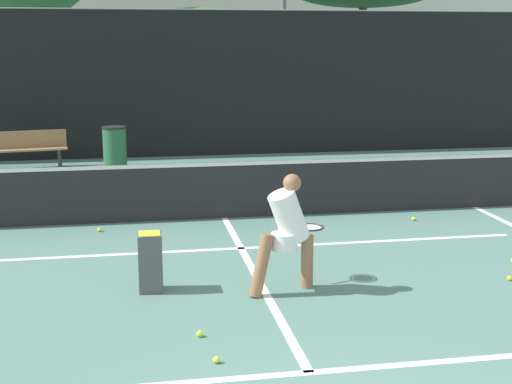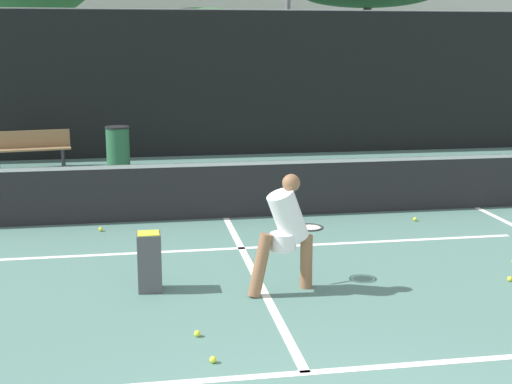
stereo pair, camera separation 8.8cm
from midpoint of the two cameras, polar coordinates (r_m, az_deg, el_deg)
court_baseline_near at (r=6.61m, az=3.88°, el=-14.21°), size 11.00×0.10×0.01m
court_service_line at (r=10.25m, az=-1.45°, el=-4.51°), size 8.25×0.10×0.01m
court_center_mark at (r=9.23m, az=-0.44°, el=-6.40°), size 0.10×5.77×0.01m
net at (r=11.86m, az=-2.78°, el=0.31°), size 11.09×0.09×1.07m
fence_back at (r=18.27m, az=-5.53°, el=8.59°), size 24.00×0.06×3.68m
player_practicing at (r=8.35m, az=2.23°, el=-3.00°), size 1.09×0.80×1.42m
tennis_ball_scattered_0 at (r=7.33m, az=-4.88°, el=-11.24°), size 0.07×0.07×0.07m
tennis_ball_scattered_2 at (r=12.05m, az=12.28°, el=-2.11°), size 0.07×0.07×0.07m
tennis_ball_scattered_3 at (r=11.38m, az=-12.63°, el=-2.95°), size 0.07×0.07×0.07m
tennis_ball_scattered_4 at (r=9.43m, az=19.38°, el=-6.52°), size 0.07×0.07×0.07m
tennis_ball_scattered_6 at (r=6.77m, az=-3.59°, el=-13.25°), size 0.07×0.07×0.07m
ball_hopper at (r=8.56m, az=-8.76°, el=-5.45°), size 0.28×0.28×0.71m
courtside_bench at (r=17.39m, az=-18.05°, el=3.39°), size 1.87×0.64×0.86m
trash_bin at (r=16.88m, az=-11.38°, el=3.53°), size 0.56×0.56×0.97m
parked_car at (r=21.99m, az=-7.67°, el=5.96°), size 1.84×4.47×1.47m
tree_mid at (r=23.11m, az=-4.67°, el=13.30°), size 3.44×3.44×3.92m
building_far at (r=33.31m, az=-7.74°, el=12.52°), size 36.00×2.40×6.48m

